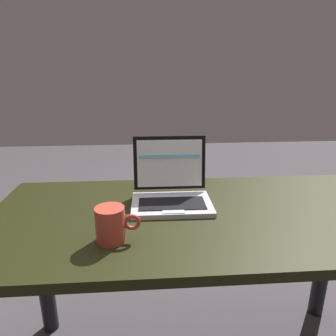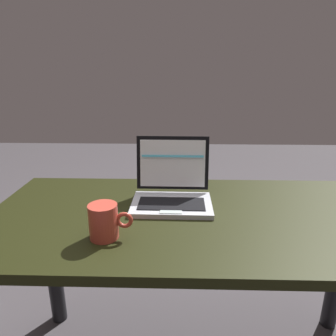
% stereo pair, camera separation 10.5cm
% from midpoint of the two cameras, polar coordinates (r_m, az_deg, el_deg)
% --- Properties ---
extents(desk, '(1.44, 0.67, 0.72)m').
position_cam_midpoint_polar(desk, '(1.12, 8.65, -14.15)').
color(desk, black).
rests_on(desk, ground).
extents(laptop_front, '(0.28, 0.23, 0.23)m').
position_cam_midpoint_polar(laptop_front, '(1.11, 3.44, -4.25)').
color(laptop_front, '#AEB0B9').
rests_on(laptop_front, desk).
extents(coffee_mug, '(0.13, 0.08, 0.10)m').
position_cam_midpoint_polar(coffee_mug, '(0.90, -8.41, -9.81)').
color(coffee_mug, '#B83F31').
rests_on(coffee_mug, desk).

